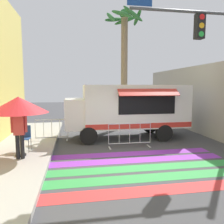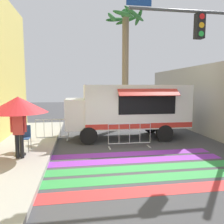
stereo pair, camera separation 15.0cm
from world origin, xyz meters
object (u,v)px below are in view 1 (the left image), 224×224
patio_umbrella (18,105)px  folding_chair (24,136)px  vendor_person (19,129)px  barricade_front (130,136)px  barricade_side (52,131)px  palm_tree (124,51)px  traffic_signal_pole (212,52)px  food_truck (126,107)px

patio_umbrella → folding_chair: patio_umbrella is taller
vendor_person → barricade_front: (4.15, 1.26, -0.65)m
barricade_side → palm_tree: (4.20, 3.03, 4.31)m
vendor_person → barricade_front: bearing=22.6°
patio_umbrella → palm_tree: (5.02, 5.66, 2.84)m
traffic_signal_pole → patio_umbrella: size_ratio=2.74×
barricade_front → traffic_signal_pole: bearing=-22.5°
patio_umbrella → vendor_person: bearing=-79.0°
barricade_front → folding_chair: bearing=-176.3°
barricade_side → palm_tree: palm_tree is taller
patio_umbrella → barricade_side: (0.81, 2.63, -1.46)m
vendor_person → barricade_front: size_ratio=0.95×
food_truck → traffic_signal_pole: size_ratio=1.04×
barricade_front → barricade_side: size_ratio=1.21×
folding_chair → vendor_person: bearing=-68.7°
vendor_person → barricade_side: vendor_person is taller
food_truck → folding_chair: bearing=-155.5°
folding_chair → vendor_person: size_ratio=0.54×
folding_chair → barricade_front: folding_chair is taller
folding_chair → barricade_side: bearing=83.9°
traffic_signal_pole → barricade_side: 7.70m
patio_umbrella → food_truck: bearing=31.2°
folding_chair → palm_tree: palm_tree is taller
traffic_signal_pole → barricade_front: traffic_signal_pole is taller
barricade_side → folding_chair: bearing=-112.7°
barricade_front → palm_tree: size_ratio=0.25×
patio_umbrella → barricade_side: size_ratio=1.37×
vendor_person → barricade_front: 4.38m
vendor_person → barricade_side: size_ratio=1.15×
food_truck → vendor_person: food_truck is taller
patio_umbrella → vendor_person: (0.06, -0.33, -0.80)m
folding_chair → vendor_person: 1.08m
patio_umbrella → traffic_signal_pole: bearing=-2.2°
traffic_signal_pole → barricade_side: (-6.27, 2.90, -3.40)m
traffic_signal_pole → folding_chair: (-7.10, 0.92, -3.17)m
patio_umbrella → barricade_side: patio_umbrella is taller
patio_umbrella → folding_chair: 1.39m
traffic_signal_pole → vendor_person: 7.54m
barricade_side → traffic_signal_pole: bearing=-24.8°
folding_chair → barricade_front: 4.24m
food_truck → barricade_front: food_truck is taller
traffic_signal_pole → barricade_front: (-2.87, 1.19, -3.39)m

